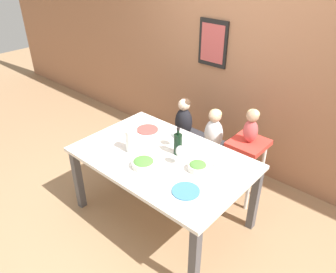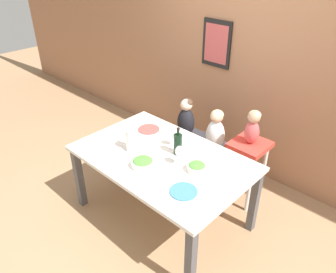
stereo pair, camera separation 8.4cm
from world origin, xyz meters
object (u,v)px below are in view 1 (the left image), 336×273
object	(u,v)px
person_child_center	(214,130)
wine_glass_near	(180,151)
wine_bottle	(178,144)
dinner_plate_front_right	(186,191)
chair_far_center	(212,153)
wine_glass_far	(174,134)
person_child_left	(184,118)
person_baby_right	(251,125)
chair_right_highchair	(247,154)
chair_far_left	(183,140)
dinner_plate_front_left	(111,147)
salad_bowl_small	(198,166)
dinner_plate_back_right	(227,165)
salad_bowl_large	(143,163)
dinner_plate_back_left	(147,130)
paper_towel_roll	(132,141)

from	to	relation	value
person_child_center	wine_glass_near	size ratio (longest dim) A/B	2.44
wine_bottle	dinner_plate_front_right	world-z (taller)	wine_bottle
chair_far_center	wine_glass_far	bearing A→B (deg)	-96.77
person_child_left	person_baby_right	distance (m)	0.87
chair_right_highchair	chair_far_left	bearing A→B (deg)	180.00
person_child_center	wine_glass_far	world-z (taller)	person_child_center
person_child_center	person_baby_right	world-z (taller)	person_baby_right
person_child_center	dinner_plate_front_left	xyz separation A→B (m)	(-0.51, -1.01, 0.05)
wine_glass_near	dinner_plate_front_right	size ratio (longest dim) A/B	0.85
chair_far_left	person_baby_right	distance (m)	0.99
salad_bowl_small	dinner_plate_back_right	distance (m)	0.27
dinner_plate_back_right	dinner_plate_front_left	bearing A→B (deg)	-154.10
chair_far_center	chair_right_highchair	size ratio (longest dim) A/B	0.65
dinner_plate_front_left	dinner_plate_front_right	bearing A→B (deg)	-1.45
salad_bowl_large	person_child_center	bearing A→B (deg)	87.27
salad_bowl_large	salad_bowl_small	xyz separation A→B (m)	(0.39, 0.28, 0.00)
wine_bottle	wine_glass_near	world-z (taller)	wine_bottle
person_child_left	dinner_plate_back_left	distance (m)	0.54
chair_far_left	dinner_plate_back_right	distance (m)	1.11
dinner_plate_front_left	dinner_plate_back_left	world-z (taller)	same
chair_far_center	person_child_left	distance (m)	0.52
dinner_plate_back_left	chair_right_highchair	bearing A→B (deg)	30.33
person_baby_right	wine_glass_near	size ratio (longest dim) A/B	1.83
person_child_left	person_baby_right	bearing A→B (deg)	0.03
person_baby_right	dinner_plate_back_right	xyz separation A→B (m)	(0.07, -0.53, -0.17)
paper_towel_roll	dinner_plate_back_right	xyz separation A→B (m)	(0.81, 0.39, -0.11)
dinner_plate_back_left	chair_far_center	bearing A→B (deg)	47.67
wine_glass_near	person_child_left	bearing A→B (deg)	127.06
salad_bowl_small	dinner_plate_front_right	xyz separation A→B (m)	(0.10, -0.29, -0.03)
wine_glass_near	chair_far_left	bearing A→B (deg)	127.09
dinner_plate_front_left	wine_glass_near	bearing A→B (deg)	18.82
dinner_plate_front_right	chair_far_left	bearing A→B (deg)	129.82
chair_far_left	dinner_plate_front_right	distance (m)	1.39
person_child_left	wine_glass_near	size ratio (longest dim) A/B	2.44
dinner_plate_back_left	wine_glass_near	bearing A→B (deg)	-20.90
wine_glass_far	salad_bowl_large	world-z (taller)	wine_glass_far
dinner_plate_front_left	chair_far_left	bearing A→B (deg)	85.07
salad_bowl_large	dinner_plate_front_left	xyz separation A→B (m)	(-0.46, 0.01, -0.03)
chair_far_left	wine_bottle	size ratio (longest dim) A/B	1.70
dinner_plate_back_left	paper_towel_roll	bearing A→B (deg)	-65.67
person_baby_right	wine_bottle	world-z (taller)	person_baby_right
chair_far_center	wine_glass_far	xyz separation A→B (m)	(-0.07, -0.58, 0.48)
dinner_plate_front_left	dinner_plate_back_left	bearing A→B (deg)	87.12
chair_far_center	person_child_left	size ratio (longest dim) A/B	1.00
chair_right_highchair	dinner_plate_front_left	bearing A→B (deg)	-132.66
chair_far_left	person_child_left	world-z (taller)	person_child_left
chair_right_highchair	paper_towel_roll	distance (m)	1.21
chair_far_left	person_child_left	distance (m)	0.30
salad_bowl_large	person_child_left	bearing A→B (deg)	110.04
person_baby_right	salad_bowl_small	distance (m)	0.76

